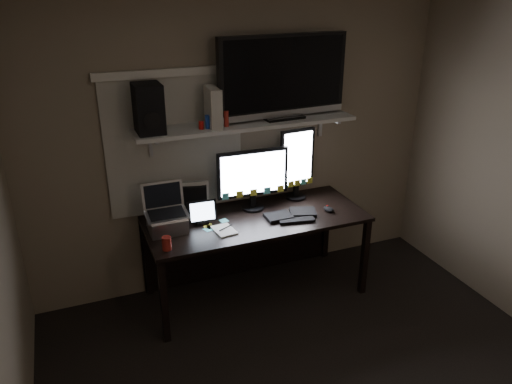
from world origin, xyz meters
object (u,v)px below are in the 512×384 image
cup (167,243)px  mouse (329,209)px  tablet (202,212)px  laptop (166,210)px  keyboard (291,214)px  desk (251,230)px  game_console (213,107)px  speaker (148,108)px  tv (283,77)px  monitor_landscape (253,179)px  monitor_portrait (297,164)px

cup → mouse: bearing=5.5°
tablet → laptop: (-0.28, -0.03, 0.08)m
keyboard → laptop: 1.02m
desk → game_console: 1.12m
laptop → tablet: bearing=5.4°
mouse → speaker: 1.68m
keyboard → mouse: bearing=3.2°
keyboard → tv: (0.04, 0.29, 1.07)m
monitor_landscape → monitor_portrait: size_ratio=0.95×
tablet → cup: (-0.35, -0.30, -0.05)m
monitor_portrait → keyboard: monitor_portrait is taller
monitor_landscape → mouse: (0.57, -0.29, -0.25)m
cup → speaker: size_ratio=0.28×
desk → speaker: 1.35m
keyboard → tv: size_ratio=0.40×
speaker → laptop: bearing=-76.6°
mouse → laptop: 1.35m
mouse → laptop: size_ratio=0.29×
game_console → mouse: bearing=-14.5°
monitor_landscape → cup: 0.96m
mouse → tablet: tablet is taller
desk → speaker: (-0.77, 0.07, 1.11)m
keyboard → tablet: (-0.71, 0.13, 0.09)m
mouse → cup: 1.41m
desk → monitor_landscape: bearing=50.5°
keyboard → tv: bearing=91.8°
tablet → tv: (0.75, 0.16, 0.98)m
monitor_landscape → laptop: 0.78m
cup → game_console: bearing=40.2°
tablet → cup: size_ratio=2.30×
monitor_portrait → game_console: bearing=179.6°
monitor_portrait → keyboard: (-0.20, -0.32, -0.31)m
desk → mouse: (0.61, -0.24, 0.20)m
monitor_portrait → tv: (-0.16, -0.03, 0.76)m
game_console → monitor_landscape: bearing=2.7°
mouse → game_console: 1.29m
monitor_landscape → tv: bearing=10.2°
keyboard → laptop: bearing=-176.4°
desk → speaker: speaker is taller
monitor_landscape → mouse: bearing=-24.8°
tv → mouse: bearing=-51.7°
mouse → laptop: bearing=160.8°
desk → mouse: mouse is taller
mouse → tv: (-0.29, 0.33, 1.06)m
monitor_landscape → laptop: size_ratio=1.69×
laptop → cup: laptop is taller
tv → monitor_portrait: bearing=6.3°
monitor_portrait → tablet: (-0.91, -0.19, -0.22)m
desk → mouse: bearing=-21.6°
monitor_portrait → cup: size_ratio=6.46×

